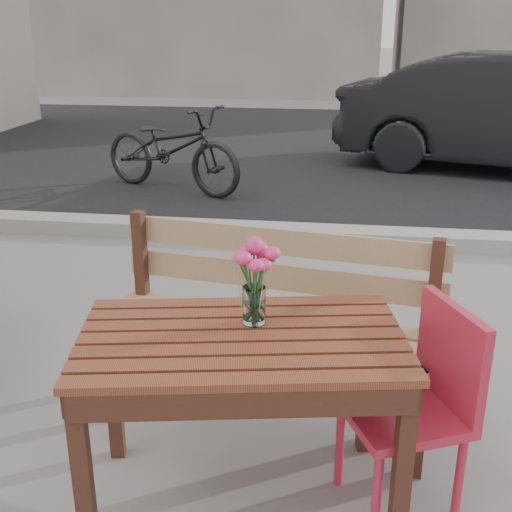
{
  "coord_description": "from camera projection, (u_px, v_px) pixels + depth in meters",
  "views": [
    {
      "loc": [
        0.36,
        -1.85,
        1.67
      ],
      "look_at": [
        0.08,
        0.2,
        0.91
      ],
      "focal_mm": 45.0,
      "sensor_mm": 36.0,
      "label": 1
    }
  ],
  "objects": [
    {
      "name": "bicycle",
      "position": [
        171.0,
        148.0,
        6.49
      ],
      "size": [
        1.76,
        1.21,
        0.88
      ],
      "primitive_type": "imported",
      "rotation": [
        0.0,
        0.0,
        1.16
      ],
      "color": "black",
      "rests_on": "ground"
    },
    {
      "name": "street",
      "position": [
        311.0,
        178.0,
        7.04
      ],
      "size": [
        30.0,
        8.12,
        0.12
      ],
      "color": "black",
      "rests_on": "ground"
    },
    {
      "name": "ground",
      "position": [
        228.0,
        505.0,
        2.35
      ],
      "size": [
        80.0,
        80.0,
        0.0
      ],
      "primitive_type": "plane",
      "color": "slate",
      "rests_on": "ground"
    },
    {
      "name": "main_table",
      "position": [
        242.0,
        364.0,
        2.19
      ],
      "size": [
        1.19,
        0.82,
        0.68
      ],
      "rotation": [
        0.0,
        0.0,
        0.18
      ],
      "color": "#572116",
      "rests_on": "ground"
    },
    {
      "name": "main_bench",
      "position": [
        273.0,
        303.0,
        2.72
      ],
      "size": [
        1.48,
        0.64,
        0.89
      ],
      "rotation": [
        0.0,
        0.0,
        -0.16
      ],
      "color": "#9D7C51",
      "rests_on": "ground"
    },
    {
      "name": "red_chair",
      "position": [
        422.0,
        395.0,
        2.22
      ],
      "size": [
        0.5,
        0.5,
        0.77
      ],
      "rotation": [
        0.0,
        0.0,
        -1.15
      ],
      "color": "#B62239",
      "rests_on": "ground"
    },
    {
      "name": "main_vase",
      "position": [
        254.0,
        270.0,
        2.17
      ],
      "size": [
        0.17,
        0.17,
        0.32
      ],
      "color": "white",
      "rests_on": "main_table"
    }
  ]
}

